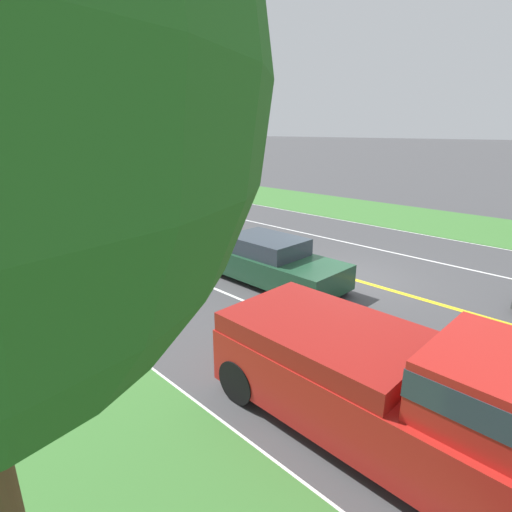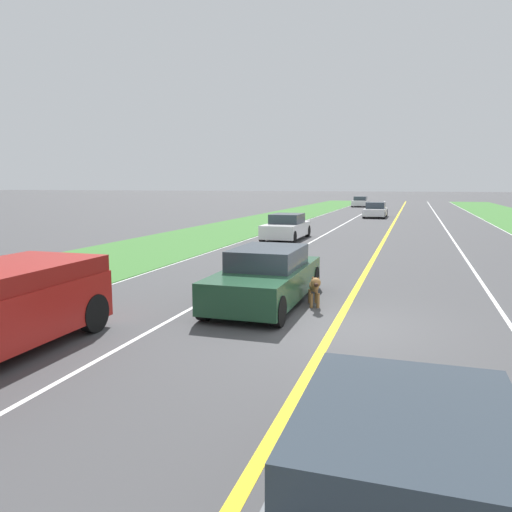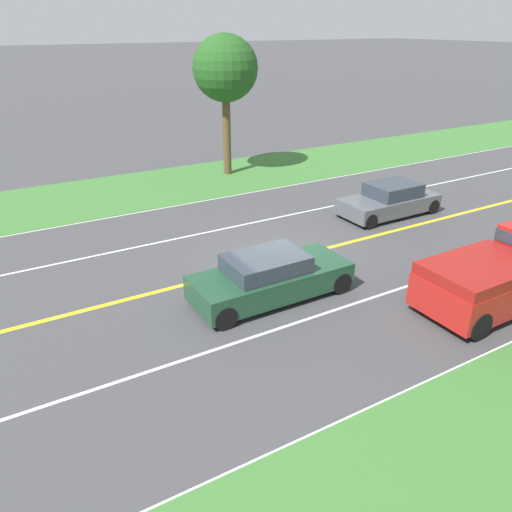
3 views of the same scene
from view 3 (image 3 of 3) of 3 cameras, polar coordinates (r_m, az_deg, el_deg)
ground_plane at (r=16.83m, az=2.36°, el=-0.59°), size 400.00×400.00×0.00m
centre_divider_line at (r=16.82m, az=2.36°, el=-0.58°), size 0.18×160.00×0.01m
lane_edge_line_right at (r=12.39m, az=20.37°, el=-12.76°), size 0.14×160.00×0.01m
lane_edge_line_left at (r=22.60m, az=-7.21°, el=6.09°), size 0.14×160.00×0.01m
lane_dash_same_dir at (r=14.35m, az=9.87°, el=-5.81°), size 0.10×160.00×0.01m
lane_dash_oncoming at (r=19.61m, az=-3.12°, el=3.25°), size 0.10×160.00×0.01m
grass_verge_left at (r=25.26m, az=-9.96°, el=7.98°), size 6.00×160.00×0.03m
ego_car at (r=14.35m, az=1.60°, el=-2.46°), size 1.87×4.68×1.37m
dog at (r=15.36m, az=-0.75°, el=-1.19°), size 0.47×1.23×0.79m
pickup_truck at (r=15.84m, az=27.18°, el=-1.28°), size 2.08×5.43×1.97m
oncoming_car at (r=21.53m, az=15.02°, el=6.16°), size 1.88×4.23×1.33m
roadside_tree_left_near at (r=26.04m, az=-3.54°, el=20.50°), size 3.21×3.21×6.90m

